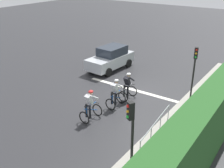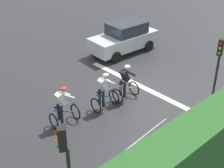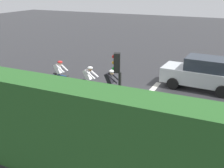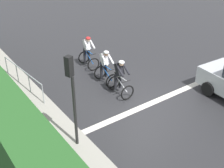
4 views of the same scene
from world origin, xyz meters
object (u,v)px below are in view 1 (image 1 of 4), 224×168
object	(u,v)px
car_silver	(111,58)
pedestrian_railing_kerbside	(156,125)
traffic_light_far_junction	(131,131)
cyclist_lead	(90,106)
cyclist_mid	(128,87)
traffic_light_near_crossing	(194,66)
cyclist_second	(115,94)

from	to	relation	value
car_silver	pedestrian_railing_kerbside	xyz separation A→B (m)	(-7.09, 6.53, -0.08)
car_silver	traffic_light_far_junction	size ratio (longest dim) A/B	1.26
cyclist_lead	car_silver	size ratio (longest dim) A/B	0.40
cyclist_mid	traffic_light_near_crossing	world-z (taller)	traffic_light_near_crossing
traffic_light_far_junction	pedestrian_railing_kerbside	world-z (taller)	traffic_light_far_junction
cyclist_second	pedestrian_railing_kerbside	size ratio (longest dim) A/B	0.47
traffic_light_near_crossing	pedestrian_railing_kerbside	world-z (taller)	traffic_light_near_crossing
cyclist_second	car_silver	size ratio (longest dim) A/B	0.40
traffic_light_far_junction	cyclist_mid	bearing A→B (deg)	-57.51
cyclist_second	cyclist_lead	bearing A→B (deg)	82.60
cyclist_mid	traffic_light_far_junction	bearing A→B (deg)	122.49
cyclist_second	traffic_light_near_crossing	size ratio (longest dim) A/B	0.50
traffic_light_near_crossing	traffic_light_far_junction	xyz separation A→B (m)	(-0.43, 7.57, 0.00)
cyclist_second	car_silver	distance (m)	6.18
cyclist_second	cyclist_mid	size ratio (longest dim) A/B	1.00
traffic_light_far_junction	traffic_light_near_crossing	bearing A→B (deg)	-86.73
cyclist_lead	cyclist_mid	bearing A→B (deg)	-95.69
cyclist_lead	cyclist_mid	xyz separation A→B (m)	(-0.31, -3.14, 0.00)
cyclist_lead	cyclist_mid	distance (m)	3.15
traffic_light_near_crossing	traffic_light_far_junction	size ratio (longest dim) A/B	1.00
traffic_light_near_crossing	cyclist_second	bearing A→B (deg)	42.44
cyclist_lead	pedestrian_railing_kerbside	size ratio (longest dim) A/B	0.47
cyclist_lead	traffic_light_near_crossing	distance (m)	6.26
cyclist_lead	pedestrian_railing_kerbside	xyz separation A→B (m)	(-3.58, -0.31, -0.01)
car_silver	traffic_light_near_crossing	world-z (taller)	traffic_light_near_crossing
cyclist_lead	car_silver	xyz separation A→B (m)	(3.51, -6.84, 0.08)
cyclist_mid	pedestrian_railing_kerbside	distance (m)	4.32
cyclist_lead	traffic_light_near_crossing	xyz separation A→B (m)	(-3.55, -4.95, 1.43)
traffic_light_near_crossing	pedestrian_railing_kerbside	bearing A→B (deg)	90.40
cyclist_second	pedestrian_railing_kerbside	bearing A→B (deg)	154.01
cyclist_mid	cyclist_lead	bearing A→B (deg)	84.31
traffic_light_far_junction	pedestrian_railing_kerbside	xyz separation A→B (m)	(0.40, -2.94, -1.43)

